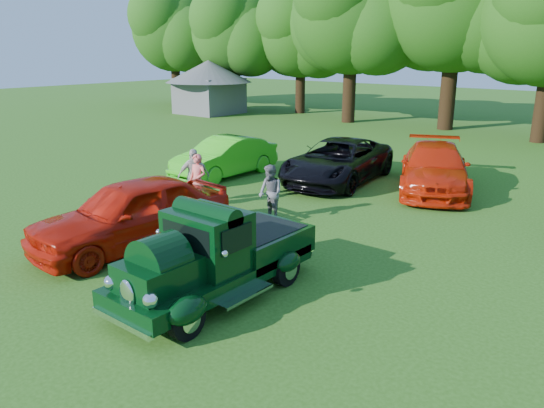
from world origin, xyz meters
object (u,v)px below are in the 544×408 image
Objects in this scene: hero_pickup at (216,258)px; spectator_pink at (198,181)px; gazebo at (209,81)px; spectator_grey at (270,193)px; back_car_orange at (434,168)px; red_convertible at (132,213)px; back_car_lime at (225,157)px; back_car_black at (338,161)px; spectator_white at (194,176)px.

spectator_pink is at bearing 140.12° from hero_pickup.
spectator_grey is at bearing -40.66° from gazebo.
back_car_orange is at bearing 86.34° from spectator_grey.
hero_pickup is 0.91× the size of red_convertible.
hero_pickup is at bearing -46.76° from back_car_lime.
back_car_lime is 4.31m from back_car_black.
red_convertible is at bearing -133.92° from back_car_orange.
back_car_black is (-3.17, 9.45, 0.00)m from hero_pickup.
back_car_lime is at bearing 164.17° from spectator_grey.
red_convertible is 10.54m from back_car_orange.
spectator_white is at bearing -61.04° from back_car_lime.
spectator_grey is 0.91× the size of spectator_white.
spectator_white reaches higher than red_convertible.
hero_pickup is 2.87× the size of spectator_grey.
spectator_grey is at bearing -87.65° from back_car_black.
spectator_grey is (-2.23, 4.41, 0.02)m from hero_pickup.
spectator_white is at bearing -159.30° from spectator_grey.
spectator_white is at bearing -154.06° from back_car_orange.
back_car_black is at bearing 27.23° from back_car_lime.
back_car_orange is 0.85× the size of gazebo.
back_car_lime is 0.81× the size of back_car_black.
back_car_black is 22.69m from gazebo.
back_car_black reaches higher than back_car_lime.
back_car_orange reaches higher than back_car_black.
gazebo is (-20.03, 17.20, 1.60)m from spectator_grey.
gazebo is at bearing 156.31° from spectator_grey.
hero_pickup is 9.96m from back_car_black.
hero_pickup is 0.84× the size of back_car_orange.
gazebo is (-15.25, 14.13, 1.65)m from back_car_lime.
spectator_pink is at bearing -114.97° from back_car_black.
red_convertible is at bearing -48.24° from gazebo.
hero_pickup is 6.70m from spectator_white.
hero_pickup reaches higher than spectator_white.
back_car_black is at bearing 108.53° from hero_pickup.
back_car_orange is 8.22m from spectator_white.
hero_pickup reaches higher than back_car_orange.
red_convertible is at bearing -91.49° from spectator_grey.
red_convertible is 0.90× the size of back_car_black.
back_car_black is 3.41m from back_car_orange.
back_car_lime is 7.70m from back_car_orange.
red_convertible is 0.93× the size of back_car_orange.
spectator_grey reaches higher than back_car_orange.
back_car_lime is 2.59× the size of spectator_white.
spectator_white reaches higher than back_car_black.
back_car_lime is 5.68m from spectator_grey.
red_convertible is 4.00m from spectator_white.
spectator_grey is (1.27, 3.81, -0.06)m from red_convertible.
spectator_pink is at bearing -154.39° from spectator_grey.
back_car_black is 3.51× the size of spectator_grey.
gazebo is (-22.26, 21.61, 1.62)m from hero_pickup.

